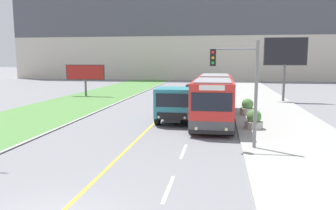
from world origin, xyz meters
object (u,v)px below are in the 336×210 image
(planter_round_second, at_px, (247,108))
(billboard_small, at_px, (85,73))
(planter_round_near, at_px, (254,120))
(car_distant, at_px, (193,91))
(city_bus, at_px, (214,98))
(dump_truck, at_px, (176,105))
(billboard_large, at_px, (285,54))
(traffic_light_mast, at_px, (241,80))

(planter_round_second, bearing_deg, billboard_small, 149.17)
(billboard_small, bearing_deg, planter_round_near, -41.52)
(car_distant, distance_m, planter_round_near, 17.45)
(city_bus, height_order, car_distant, city_bus)
(city_bus, relative_size, car_distant, 2.78)
(dump_truck, distance_m, billboard_large, 16.03)
(billboard_large, bearing_deg, city_bus, -121.43)
(billboard_large, distance_m, planter_round_second, 10.91)
(city_bus, height_order, traffic_light_mast, traffic_light_mast)
(car_distant, bearing_deg, dump_truck, -89.75)
(billboard_large, relative_size, billboard_small, 1.39)
(city_bus, relative_size, planter_round_near, 10.06)
(planter_round_near, bearing_deg, billboard_large, 73.22)
(traffic_light_mast, distance_m, planter_round_second, 10.04)
(billboard_large, bearing_deg, billboard_small, 176.37)
(car_distant, height_order, billboard_small, billboard_small)
(traffic_light_mast, bearing_deg, car_distant, 100.75)
(dump_truck, bearing_deg, traffic_light_mast, -57.49)
(car_distant, relative_size, planter_round_second, 3.43)
(traffic_light_mast, xyz_separation_m, billboard_small, (-16.49, 20.11, -0.66))
(planter_round_near, bearing_deg, city_bus, 129.88)
(billboard_large, relative_size, planter_round_near, 5.44)
(city_bus, height_order, planter_round_near, city_bus)
(car_distant, bearing_deg, planter_round_second, -66.12)
(traffic_light_mast, bearing_deg, city_bus, 100.71)
(dump_truck, bearing_deg, planter_round_second, 33.75)
(dump_truck, distance_m, car_distant, 15.00)
(billboard_small, bearing_deg, city_bus, -39.79)
(car_distant, distance_m, traffic_light_mast, 21.74)
(traffic_light_mast, distance_m, billboard_large, 19.54)
(city_bus, bearing_deg, billboard_large, 58.57)
(city_bus, xyz_separation_m, car_distant, (-2.60, 13.64, -0.88))
(city_bus, xyz_separation_m, billboard_small, (-15.06, 12.55, 1.12))
(city_bus, relative_size, dump_truck, 1.80)
(billboard_large, bearing_deg, traffic_light_mast, -106.07)
(city_bus, distance_m, billboard_small, 19.64)
(billboard_small, bearing_deg, traffic_light_mast, -50.64)
(billboard_small, xyz_separation_m, planter_round_second, (17.60, -10.51, -2.06))
(planter_round_near, bearing_deg, billboard_small, 138.48)
(dump_truck, distance_m, planter_round_near, 5.38)
(city_bus, height_order, dump_truck, city_bus)
(billboard_large, relative_size, planter_round_second, 5.16)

